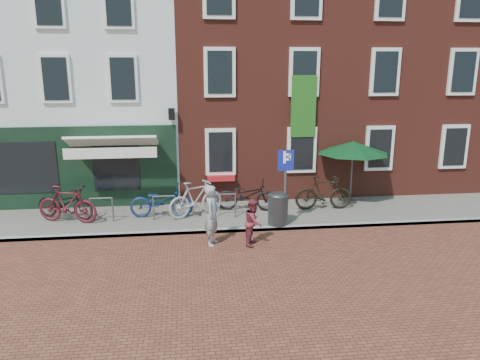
{
  "coord_description": "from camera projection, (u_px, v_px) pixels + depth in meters",
  "views": [
    {
      "loc": [
        -0.72,
        -13.36,
        5.08
      ],
      "look_at": [
        0.92,
        0.51,
        1.55
      ],
      "focal_mm": 34.38,
      "sensor_mm": 36.0,
      "label": 1
    }
  ],
  "objects": [
    {
      "name": "parasol",
      "position": [
        353.0,
        145.0,
        16.51
      ],
      "size": [
        2.58,
        2.58,
        2.39
      ],
      "color": "#4C4C4F",
      "rests_on": "sidewalk"
    },
    {
      "name": "bicycle_4",
      "position": [
        247.0,
        195.0,
        15.98
      ],
      "size": [
        2.18,
        1.1,
        1.09
      ],
      "primitive_type": "imported",
      "rotation": [
        0.0,
        0.0,
        1.38
      ],
      "color": "black",
      "rests_on": "sidewalk"
    },
    {
      "name": "woman",
      "position": [
        212.0,
        215.0,
        13.13
      ],
      "size": [
        0.61,
        0.75,
        1.76
      ],
      "primitive_type": "imported",
      "rotation": [
        0.0,
        0.0,
        1.23
      ],
      "color": "gray",
      "rests_on": "ground"
    },
    {
      "name": "sidewalk",
      "position": [
        239.0,
        215.0,
        15.73
      ],
      "size": [
        24.0,
        3.0,
        0.1
      ],
      "primitive_type": "cube",
      "color": "slate",
      "rests_on": "ground"
    },
    {
      "name": "boy",
      "position": [
        254.0,
        222.0,
        13.17
      ],
      "size": [
        0.71,
        0.8,
        1.36
      ],
      "primitive_type": "imported",
      "rotation": [
        0.0,
        0.0,
        1.22
      ],
      "color": "maroon",
      "rests_on": "ground"
    },
    {
      "name": "bicycle_5",
      "position": [
        324.0,
        193.0,
        16.08
      ],
      "size": [
        2.04,
        0.63,
        1.21
      ],
      "primitive_type": "imported",
      "rotation": [
        0.0,
        0.0,
        1.54
      ],
      "color": "black",
      "rests_on": "sidewalk"
    },
    {
      "name": "bicycle_1",
      "position": [
        67.0,
        204.0,
        14.75
      ],
      "size": [
        2.1,
        1.13,
        1.21
      ],
      "primitive_type": "imported",
      "rotation": [
        0.0,
        0.0,
        1.28
      ],
      "color": "#4E1219",
      "rests_on": "sidewalk"
    },
    {
      "name": "bicycle_2",
      "position": [
        161.0,
        201.0,
        15.29
      ],
      "size": [
        2.12,
        0.83,
        1.09
      ],
      "primitive_type": "imported",
      "rotation": [
        0.0,
        0.0,
        1.52
      ],
      "color": "navy",
      "rests_on": "sidewalk"
    },
    {
      "name": "litter_bin",
      "position": [
        278.0,
        206.0,
        14.55
      ],
      "size": [
        0.63,
        0.63,
        1.16
      ],
      "color": "#39393C",
      "rests_on": "sidewalk"
    },
    {
      "name": "parking_sign",
      "position": [
        285.0,
        174.0,
        14.25
      ],
      "size": [
        0.5,
        0.08,
        2.43
      ],
      "color": "#4C4C4F",
      "rests_on": "sidewalk"
    },
    {
      "name": "bicycle_3",
      "position": [
        196.0,
        199.0,
        15.37
      ],
      "size": [
        2.05,
        1.44,
        1.21
      ],
      "primitive_type": "imported",
      "rotation": [
        0.0,
        0.0,
        2.05
      ],
      "color": "#ABABAE",
      "rests_on": "sidewalk"
    },
    {
      "name": "building_brick_mid",
      "position": [
        247.0,
        66.0,
        19.93
      ],
      "size": [
        6.0,
        8.0,
        10.0
      ],
      "primitive_type": "cube",
      "color": "maroon",
      "rests_on": "ground"
    },
    {
      "name": "building_brick_right",
      "position": [
        379.0,
        66.0,
        20.62
      ],
      "size": [
        6.0,
        8.0,
        10.0
      ],
      "primitive_type": "cube",
      "color": "maroon",
      "rests_on": "ground"
    },
    {
      "name": "building_stucco",
      "position": [
        82.0,
        78.0,
        19.25
      ],
      "size": [
        8.0,
        8.0,
        9.0
      ],
      "primitive_type": "cube",
      "color": "silver",
      "rests_on": "ground"
    },
    {
      "name": "bicycle_0",
      "position": [
        65.0,
        203.0,
        15.11
      ],
      "size": [
        2.2,
        1.48,
        1.09
      ],
      "primitive_type": "imported",
      "rotation": [
        0.0,
        0.0,
        1.17
      ],
      "color": "black",
      "rests_on": "sidewalk"
    },
    {
      "name": "ground",
      "position": [
        212.0,
        233.0,
        14.19
      ],
      "size": [
        80.0,
        80.0,
        0.0
      ],
      "primitive_type": "plane",
      "color": "brown"
    }
  ]
}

